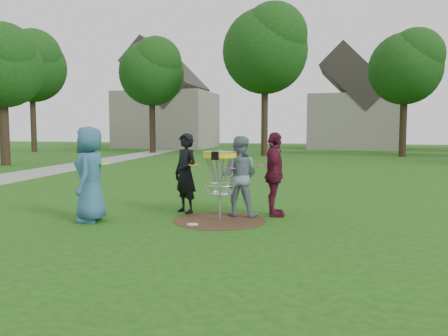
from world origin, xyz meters
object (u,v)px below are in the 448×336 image
(player_black, at_px, (186,173))
(player_maroon, at_px, (274,174))
(player_grey, at_px, (239,176))
(disc_golf_basket, at_px, (220,168))
(player_blue, at_px, (90,174))

(player_black, height_order, player_maroon, player_maroon)
(player_grey, height_order, player_maroon, player_maroon)
(player_black, relative_size, disc_golf_basket, 1.22)
(player_maroon, relative_size, disc_golf_basket, 1.24)
(player_grey, relative_size, player_maroon, 0.95)
(player_blue, relative_size, player_black, 1.08)
(player_blue, xyz_separation_m, player_maroon, (3.31, 1.46, -0.05))
(player_grey, bearing_deg, player_black, -2.86)
(player_black, height_order, disc_golf_basket, player_black)
(player_black, distance_m, disc_golf_basket, 1.11)
(player_grey, xyz_separation_m, player_maroon, (0.69, 0.19, 0.04))
(player_black, height_order, player_grey, player_black)
(player_blue, xyz_separation_m, player_black, (1.45, 1.32, -0.07))
(player_maroon, bearing_deg, player_grey, 93.06)
(player_blue, height_order, player_maroon, player_blue)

